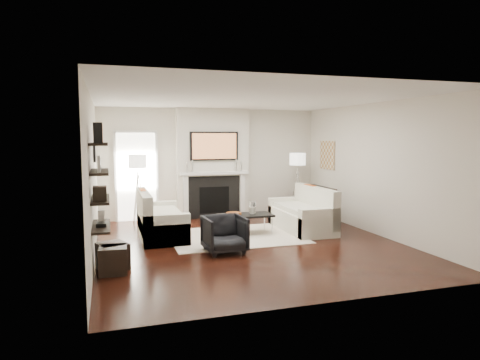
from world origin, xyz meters
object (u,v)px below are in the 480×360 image
object	(u,v)px
lamp_left_shade	(137,161)
lamp_right_shade	(298,159)
loveseat_left_base	(162,227)
ottoman_near	(113,256)
coffee_table	(245,215)
loveseat_right_base	(302,220)
armchair	(225,232)

from	to	relation	value
lamp_left_shade	lamp_right_shade	world-z (taller)	same
lamp_right_shade	loveseat_left_base	bearing A→B (deg)	-160.45
loveseat_left_base	ottoman_near	size ratio (longest dim) A/B	4.50
coffee_table	ottoman_near	size ratio (longest dim) A/B	2.75
loveseat_right_base	lamp_right_shade	bearing A→B (deg)	68.65
lamp_left_shade	ottoman_near	world-z (taller)	lamp_left_shade
coffee_table	lamp_left_shade	xyz separation A→B (m)	(-2.02, 1.76, 1.05)
loveseat_right_base	armchair	bearing A→B (deg)	-149.13
ottoman_near	armchair	bearing A→B (deg)	12.52
coffee_table	lamp_right_shade	xyz separation A→B (m)	(1.88, 1.56, 1.05)
lamp_left_shade	lamp_right_shade	size ratio (longest dim) A/B	1.00
loveseat_left_base	coffee_table	xyz separation A→B (m)	(1.67, -0.30, 0.19)
armchair	loveseat_left_base	bearing A→B (deg)	118.18
coffee_table	lamp_right_shade	bearing A→B (deg)	39.73
coffee_table	ottoman_near	distance (m)	3.09
coffee_table	loveseat_left_base	bearing A→B (deg)	169.80
lamp_left_shade	ottoman_near	distance (m)	3.64
loveseat_left_base	lamp_right_shade	size ratio (longest dim) A/B	4.50
loveseat_right_base	ottoman_near	size ratio (longest dim) A/B	4.50
lamp_left_shade	ottoman_near	bearing A→B (deg)	-100.45
loveseat_left_base	coffee_table	size ratio (longest dim) A/B	1.64
coffee_table	armchair	xyz separation A→B (m)	(-0.77, -1.19, -0.05)
armchair	lamp_left_shade	bearing A→B (deg)	109.83
loveseat_right_base	lamp_right_shade	distance (m)	2.05
armchair	lamp_left_shade	world-z (taller)	lamp_left_shade
armchair	lamp_left_shade	distance (m)	3.38
loveseat_right_base	armchair	xyz separation A→B (m)	(-2.05, -1.23, 0.14)
loveseat_right_base	lamp_left_shade	size ratio (longest dim) A/B	4.50
loveseat_right_base	lamp_left_shade	bearing A→B (deg)	152.54
armchair	lamp_right_shade	xyz separation A→B (m)	(2.65, 2.75, 1.10)
lamp_left_shade	armchair	bearing A→B (deg)	-66.99
loveseat_left_base	loveseat_right_base	xyz separation A→B (m)	(2.96, -0.26, 0.00)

